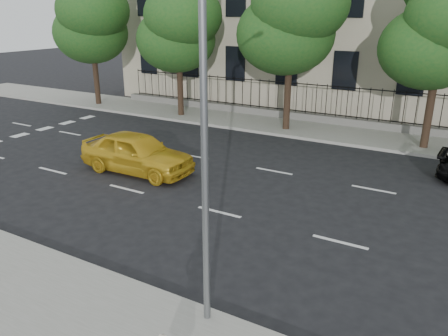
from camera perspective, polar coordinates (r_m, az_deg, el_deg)
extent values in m
plane|color=black|center=(12.57, -6.45, -10.04)|extent=(120.00, 120.00, 0.00)
cube|color=gray|center=(10.16, -20.51, -18.93)|extent=(60.00, 4.00, 0.15)
cube|color=gray|center=(24.44, 13.13, 4.69)|extent=(60.00, 4.00, 0.15)
cube|color=slate|center=(25.97, 14.29, 6.10)|extent=(30.00, 0.50, 0.40)
cube|color=black|center=(25.90, 14.35, 6.74)|extent=(28.80, 0.05, 0.05)
cube|color=black|center=(25.60, 14.66, 10.23)|extent=(28.80, 0.05, 0.05)
cylinder|color=slate|center=(7.88, -2.58, 4.50)|extent=(0.14, 0.14, 8.00)
cylinder|color=#382619|center=(31.78, -16.31, 10.87)|extent=(0.36, 0.36, 3.15)
ellipsoid|color=#1A501C|center=(31.99, -17.00, 16.53)|extent=(4.94, 4.94, 4.06)
ellipsoid|color=#1A501C|center=(30.97, -16.75, 19.13)|extent=(4.68, 4.68, 3.85)
cylinder|color=#382619|center=(27.28, -5.73, 10.01)|extent=(0.36, 0.36, 2.97)
ellipsoid|color=#1A501C|center=(27.41, -6.29, 16.33)|extent=(4.75, 4.75, 3.90)
ellipsoid|color=#1A501C|center=(26.44, -5.40, 19.22)|extent=(4.50, 4.50, 3.70)
cylinder|color=#382619|center=(23.95, 8.26, 8.97)|extent=(0.36, 0.36, 3.32)
ellipsoid|color=#1A501C|center=(23.99, 8.02, 16.91)|extent=(5.13, 5.13, 4.21)
ellipsoid|color=#1A501C|center=(23.18, 9.90, 20.40)|extent=(4.86, 4.86, 4.00)
cylinder|color=#382619|center=(22.45, 25.16, 6.26)|extent=(0.36, 0.36, 3.08)
ellipsoid|color=#1A501C|center=(22.37, 25.33, 13.99)|extent=(4.56, 4.56, 3.74)
imported|color=gold|center=(18.05, -11.30, 1.99)|extent=(4.87, 2.01, 1.65)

